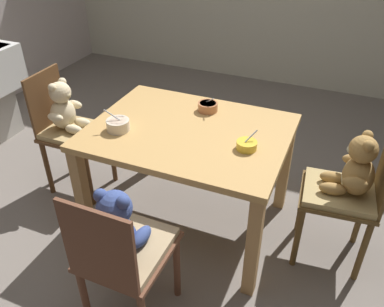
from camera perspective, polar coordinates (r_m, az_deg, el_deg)
ground_plane at (r=2.74m, az=-0.41°, el=-9.83°), size 5.20×5.20×0.04m
dining_table at (r=2.35m, az=-0.47°, el=1.28°), size 1.14×0.87×0.71m
teddy_chair_near_front at (r=1.84m, az=-10.08°, el=-12.31°), size 0.38×0.42×0.87m
teddy_chair_near_right at (r=2.30m, az=21.86°, el=-3.78°), size 0.44×0.40×0.91m
teddy_chair_near_left at (r=2.86m, az=-17.41°, el=4.49°), size 0.41×0.37×0.88m
porridge_bowl_cream_near_left at (r=2.32m, az=-10.55°, el=4.06°), size 0.14×0.13×0.13m
porridge_bowl_yellow_near_right at (r=2.13m, az=7.84°, el=1.21°), size 0.11×0.11×0.10m
porridge_bowl_terracotta_far_center at (r=2.49m, az=2.28°, el=6.73°), size 0.12×0.12×0.12m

